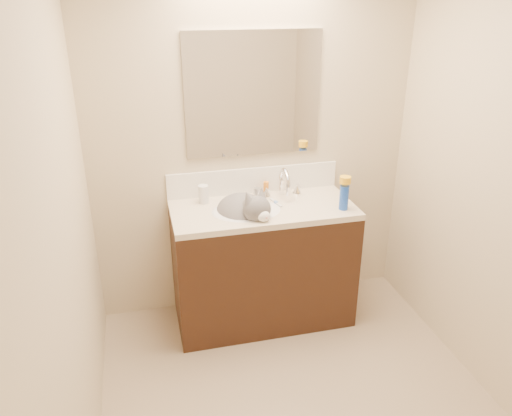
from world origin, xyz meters
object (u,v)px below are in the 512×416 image
faucet (284,185)px  silver_jar (257,192)px  basin (246,220)px  cat (245,212)px  spray_can (344,198)px  vanity_cabinet (263,266)px  pill_bottle (204,194)px  amber_bottle (266,188)px

faucet → silver_jar: bearing=163.7°
basin → faucet: 0.38m
cat → silver_jar: size_ratio=8.25×
spray_can → cat: bearing=168.0°
vanity_cabinet → basin: 0.40m
cat → silver_jar: (0.14, 0.21, 0.05)m
basin → faucet: size_ratio=1.61×
vanity_cabinet → silver_jar: bearing=87.8°
basin → cat: 0.06m
pill_bottle → spray_can: spray_can is taller
cat → pill_bottle: 0.31m
amber_bottle → cat: bearing=-131.4°
silver_jar → spray_can: size_ratio=0.38×
cat → amber_bottle: bearing=27.1°
cat → spray_can: 0.64m
basin → spray_can: spray_can is taller
vanity_cabinet → faucet: (0.18, 0.14, 0.54)m
basin → pill_bottle: (-0.25, 0.19, 0.13)m
faucet → amber_bottle: bearing=147.8°
basin → spray_can: size_ratio=2.78×
pill_bottle → basin: bearing=-37.9°
faucet → pill_bottle: size_ratio=2.29×
vanity_cabinet → basin: basin is taller
faucet → pill_bottle: 0.55m
amber_bottle → spray_can: size_ratio=0.57×
amber_bottle → silver_jar: bearing=-166.1°
vanity_cabinet → basin: bearing=-166.0°
faucet → pill_bottle: faucet is taller
faucet → amber_bottle: faucet is taller
basin → vanity_cabinet: bearing=14.0°
pill_bottle → amber_bottle: size_ratio=1.32×
amber_bottle → faucet: bearing=-32.2°
vanity_cabinet → cat: (-0.13, -0.02, 0.44)m
vanity_cabinet → amber_bottle: (0.07, 0.20, 0.50)m
amber_bottle → vanity_cabinet: bearing=-109.9°
silver_jar → spray_can: bearing=-35.2°
silver_jar → vanity_cabinet: bearing=-92.2°
cat → amber_bottle: size_ratio=5.47×
basin → cat: cat is taller
basin → silver_jar: bearing=59.7°
cat → pill_bottle: bearing=120.6°
vanity_cabinet → spray_can: spray_can is taller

